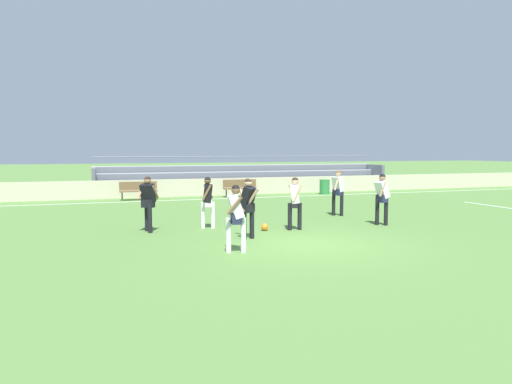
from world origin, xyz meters
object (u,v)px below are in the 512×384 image
(trash_bin, at_px, (325,187))
(bench_far_right, at_px, (138,189))
(player_dark_wide_right, at_px, (208,198))
(player_white_wide_left, at_px, (295,199))
(bench_near_wall_gap, at_px, (240,186))
(player_white_overlapping, at_px, (236,213))
(player_white_pressing_high, at_px, (338,189))
(soccer_ball, at_px, (265,227))
(player_dark_trailing_run, at_px, (248,203))
(bleacher_stand, at_px, (248,177))
(player_dark_deep_cover, at_px, (148,199))
(player_white_dropping_back, at_px, (382,195))

(trash_bin, bearing_deg, bench_far_right, 179.26)
(player_dark_wide_right, bearing_deg, player_white_wide_left, -25.52)
(bench_near_wall_gap, xyz_separation_m, trash_bin, (4.85, -0.13, -0.14))
(player_white_overlapping, bearing_deg, trash_bin, 55.30)
(bench_near_wall_gap, distance_m, player_white_pressing_high, 8.19)
(player_white_pressing_high, xyz_separation_m, soccer_ball, (-3.71, -2.26, -0.90))
(bench_far_right, height_order, player_dark_wide_right, player_dark_wide_right)
(player_white_wide_left, height_order, player_white_pressing_high, player_white_pressing_high)
(player_dark_trailing_run, distance_m, soccer_ball, 1.66)
(player_white_wide_left, distance_m, player_dark_wide_right, 2.71)
(bench_far_right, bearing_deg, bleacher_stand, 26.73)
(bleacher_stand, height_order, player_white_wide_left, bleacher_stand)
(player_dark_trailing_run, distance_m, player_dark_wide_right, 2.20)
(bleacher_stand, relative_size, soccer_ball, 80.47)
(bench_near_wall_gap, distance_m, player_dark_deep_cover, 11.01)
(player_dark_trailing_run, xyz_separation_m, player_white_dropping_back, (4.86, 0.90, 0.00))
(player_white_dropping_back, relative_size, player_dark_deep_cover, 1.01)
(bench_near_wall_gap, bearing_deg, bleacher_stand, 66.21)
(player_white_pressing_high, height_order, player_dark_deep_cover, player_white_pressing_high)
(bench_near_wall_gap, relative_size, player_white_overlapping, 1.11)
(bench_far_right, relative_size, player_dark_trailing_run, 1.08)
(bleacher_stand, xyz_separation_m, player_white_overlapping, (-5.54, -16.35, 0.11))
(bench_near_wall_gap, distance_m, player_white_wide_left, 10.59)
(player_dark_trailing_run, xyz_separation_m, player_dark_deep_cover, (-2.48, 2.02, -0.00))
(player_dark_wide_right, xyz_separation_m, player_white_dropping_back, (5.50, -1.21, 0.05))
(bleacher_stand, distance_m, bench_near_wall_gap, 3.69)
(trash_bin, relative_size, player_white_dropping_back, 0.49)
(player_dark_trailing_run, relative_size, player_white_dropping_back, 1.00)
(bench_near_wall_gap, height_order, player_dark_trailing_run, player_dark_trailing_run)
(player_white_overlapping, bearing_deg, player_white_dropping_back, 23.45)
(bench_far_right, relative_size, player_white_wide_left, 1.11)
(bench_far_right, height_order, trash_bin, bench_far_right)
(trash_bin, distance_m, player_white_dropping_back, 10.91)
(bench_far_right, relative_size, player_dark_wide_right, 1.12)
(trash_bin, bearing_deg, player_dark_deep_cover, -138.75)
(player_white_wide_left, distance_m, soccer_ball, 1.26)
(soccer_ball, bearing_deg, player_white_pressing_high, 31.35)
(soccer_ball, bearing_deg, player_dark_deep_cover, 164.62)
(player_dark_deep_cover, bearing_deg, bench_far_right, 86.84)
(player_dark_wide_right, bearing_deg, trash_bin, 46.45)
(player_dark_trailing_run, height_order, player_dark_wide_right, player_dark_trailing_run)
(player_white_dropping_back, height_order, player_dark_deep_cover, player_white_dropping_back)
(bench_far_right, bearing_deg, player_white_wide_left, -70.28)
(bench_near_wall_gap, xyz_separation_m, player_dark_deep_cover, (-5.72, -9.40, 0.45))
(player_white_pressing_high, relative_size, player_dark_deep_cover, 1.02)
(player_dark_trailing_run, bearing_deg, player_white_dropping_back, 10.45)
(player_white_wide_left, xyz_separation_m, player_white_overlapping, (-2.61, -2.50, 0.00))
(bleacher_stand, relative_size, bench_near_wall_gap, 9.83)
(player_white_dropping_back, distance_m, player_dark_deep_cover, 7.42)
(player_dark_wide_right, bearing_deg, bench_near_wall_gap, 67.36)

